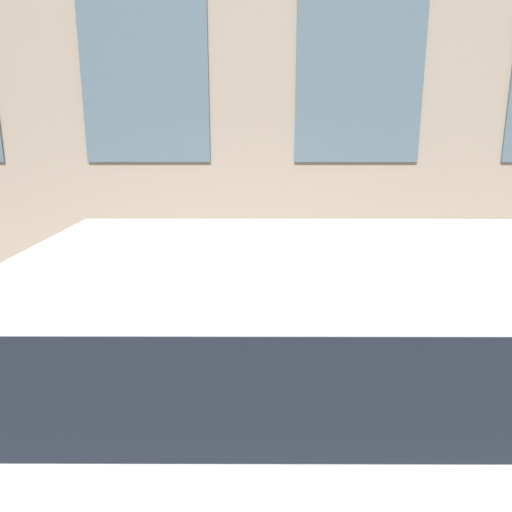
# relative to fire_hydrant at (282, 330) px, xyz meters

# --- Properties ---
(ground_plane) EXTENTS (80.00, 80.00, 0.00)m
(ground_plane) POSITION_rel_fire_hydrant_xyz_m (-0.63, 0.30, -0.54)
(ground_plane) COLOR #2D2D30
(sidewalk) EXTENTS (2.91, 60.00, 0.15)m
(sidewalk) POSITION_rel_fire_hydrant_xyz_m (0.83, 0.30, -0.47)
(sidewalk) COLOR #9E9B93
(sidewalk) RESTS_ON ground_plane
(fire_hydrant) EXTENTS (0.31, 0.43, 0.77)m
(fire_hydrant) POSITION_rel_fire_hydrant_xyz_m (0.00, 0.00, 0.00)
(fire_hydrant) COLOR #2D7260
(fire_hydrant) RESTS_ON sidewalk
(person) EXTENTS (0.26, 0.17, 1.09)m
(person) POSITION_rel_fire_hydrant_xyz_m (0.43, 0.49, 0.26)
(person) COLOR #998466
(person) RESTS_ON sidewalk
(parked_truck_white_near) EXTENTS (1.88, 5.12, 1.75)m
(parked_truck_white_near) POSITION_rel_fire_hydrant_xyz_m (-1.79, -0.12, 0.45)
(parked_truck_white_near) COLOR black
(parked_truck_white_near) RESTS_ON ground_plane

